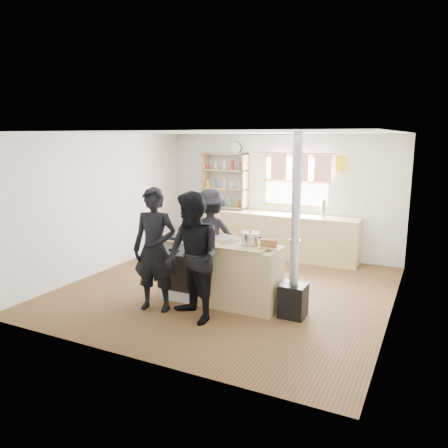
% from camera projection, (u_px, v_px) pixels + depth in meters
% --- Properties ---
extents(ground, '(5.00, 5.00, 0.01)m').
position_uv_depth(ground, '(227.00, 289.00, 7.11)').
color(ground, brown).
rests_on(ground, ground).
extents(back_counter, '(3.40, 0.55, 0.90)m').
position_uv_depth(back_counter, '(274.00, 235.00, 8.97)').
color(back_counter, tan).
rests_on(back_counter, ground).
extents(shelving_unit, '(1.00, 0.28, 1.20)m').
position_uv_depth(shelving_unit, '(225.00, 180.00, 9.39)').
color(shelving_unit, tan).
rests_on(shelving_unit, back_counter).
extents(thermos, '(0.10, 0.10, 0.32)m').
position_uv_depth(thermos, '(323.00, 209.00, 8.42)').
color(thermos, silver).
rests_on(thermos, back_counter).
extents(cooking_island, '(1.97, 0.64, 0.93)m').
position_uv_depth(cooking_island, '(220.00, 272.00, 6.47)').
color(cooking_island, white).
rests_on(cooking_island, ground).
extents(skillet_greens, '(0.36, 0.36, 0.05)m').
position_uv_depth(skillet_greens, '(178.00, 237.00, 6.57)').
color(skillet_greens, black).
rests_on(skillet_greens, cooking_island).
extents(roast_tray, '(0.41, 0.39, 0.06)m').
position_uv_depth(roast_tray, '(225.00, 239.00, 6.41)').
color(roast_tray, silver).
rests_on(roast_tray, cooking_island).
extents(stockpot_stove, '(0.21, 0.21, 0.17)m').
position_uv_depth(stockpot_stove, '(200.00, 231.00, 6.76)').
color(stockpot_stove, silver).
rests_on(stockpot_stove, cooking_island).
extents(stockpot_counter, '(0.27, 0.27, 0.21)m').
position_uv_depth(stockpot_counter, '(251.00, 238.00, 6.19)').
color(stockpot_counter, '#BDBDC0').
rests_on(stockpot_counter, cooking_island).
extents(bread_board, '(0.30, 0.23, 0.12)m').
position_uv_depth(bread_board, '(269.00, 244.00, 6.02)').
color(bread_board, tan).
rests_on(bread_board, cooking_island).
extents(flue_heater, '(0.35, 0.35, 2.50)m').
position_uv_depth(flue_heater, '(294.00, 271.00, 5.91)').
color(flue_heater, black).
rests_on(flue_heater, ground).
extents(person_near_left, '(0.71, 0.54, 1.76)m').
position_uv_depth(person_near_left, '(155.00, 250.00, 6.13)').
color(person_near_left, black).
rests_on(person_near_left, ground).
extents(person_near_right, '(1.07, 0.99, 1.75)m').
position_uv_depth(person_near_right, '(193.00, 258.00, 5.75)').
color(person_near_right, black).
rests_on(person_near_right, ground).
extents(person_far, '(1.17, 0.92, 1.58)m').
position_uv_depth(person_far, '(211.00, 236.00, 7.39)').
color(person_far, black).
rests_on(person_far, ground).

